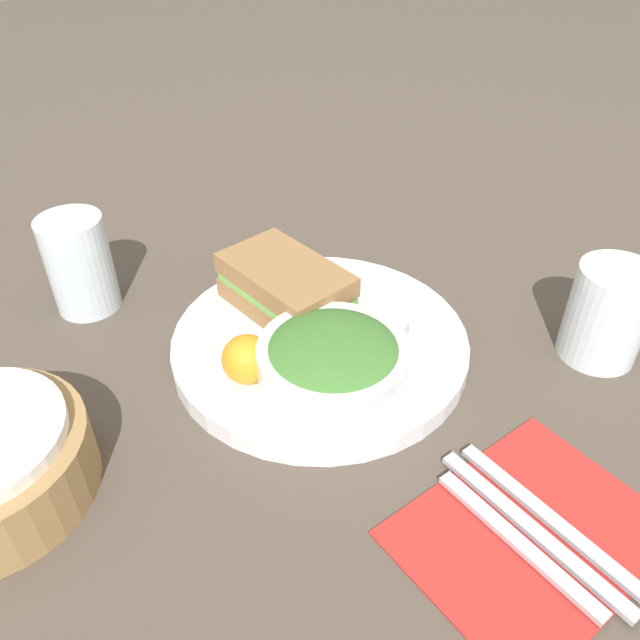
# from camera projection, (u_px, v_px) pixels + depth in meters

# --- Properties ---
(ground_plane) EXTENTS (4.00, 4.00, 0.00)m
(ground_plane) POSITION_uv_depth(u_px,v_px,m) (320.00, 352.00, 0.64)
(ground_plane) COLOR #4C4238
(plate) EXTENTS (0.30, 0.30, 0.02)m
(plate) POSITION_uv_depth(u_px,v_px,m) (320.00, 344.00, 0.64)
(plate) COLOR silver
(plate) RESTS_ON ground_plane
(sandwich) EXTENTS (0.14, 0.09, 0.05)m
(sandwich) POSITION_uv_depth(u_px,v_px,m) (282.00, 289.00, 0.65)
(sandwich) COLOR olive
(sandwich) RESTS_ON plate
(salad_bowl) EXTENTS (0.14, 0.14, 0.06)m
(salad_bowl) POSITION_uv_depth(u_px,v_px,m) (333.00, 361.00, 0.56)
(salad_bowl) COLOR white
(salad_bowl) RESTS_ON plate
(dressing_cup) EXTENTS (0.06, 0.06, 0.03)m
(dressing_cup) POSITION_uv_depth(u_px,v_px,m) (381.00, 328.00, 0.61)
(dressing_cup) COLOR #B7B7BC
(dressing_cup) RESTS_ON plate
(orange_wedge) EXTENTS (0.05, 0.05, 0.05)m
(orange_wedge) POSITION_uv_depth(u_px,v_px,m) (247.00, 359.00, 0.57)
(orange_wedge) COLOR orange
(orange_wedge) RESTS_ON plate
(drink_glass) EXTENTS (0.07, 0.07, 0.11)m
(drink_glass) POSITION_uv_depth(u_px,v_px,m) (80.00, 264.00, 0.67)
(drink_glass) COLOR silver
(drink_glass) RESTS_ON ground_plane
(napkin) EXTENTS (0.15, 0.20, 0.00)m
(napkin) POSITION_uv_depth(u_px,v_px,m) (531.00, 532.00, 0.47)
(napkin) COLOR #B22823
(napkin) RESTS_ON ground_plane
(fork) EXTENTS (0.17, 0.01, 0.01)m
(fork) POSITION_uv_depth(u_px,v_px,m) (547.00, 516.00, 0.48)
(fork) COLOR #B2B2B7
(fork) RESTS_ON napkin
(knife) EXTENTS (0.17, 0.01, 0.01)m
(knife) POSITION_uv_depth(u_px,v_px,m) (533.00, 528.00, 0.47)
(knife) COLOR #B2B2B7
(knife) RESTS_ON napkin
(spoon) EXTENTS (0.15, 0.01, 0.01)m
(spoon) POSITION_uv_depth(u_px,v_px,m) (517.00, 541.00, 0.46)
(spoon) COLOR #B2B2B7
(spoon) RESTS_ON napkin
(water_glass) EXTENTS (0.08, 0.08, 0.10)m
(water_glass) POSITION_uv_depth(u_px,v_px,m) (607.00, 314.00, 0.61)
(water_glass) COLOR silver
(water_glass) RESTS_ON ground_plane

